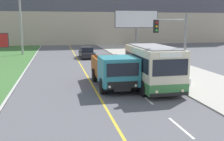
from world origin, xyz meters
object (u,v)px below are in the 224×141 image
at_px(planter_round_near, 183,77).
at_px(planter_round_second, 159,66).
at_px(traffic_light_mast, 175,43).
at_px(billboard_large, 136,20).
at_px(car_distant, 87,53).
at_px(utility_pole_far, 20,16).
at_px(city_bus, 153,68).
at_px(dump_truck, 115,72).

xyz_separation_m(planter_round_near, planter_round_second, (0.27, 5.28, -0.00)).
xyz_separation_m(traffic_light_mast, planter_round_near, (1.40, 1.49, -2.63)).
height_order(billboard_large, planter_round_second, billboard_large).
xyz_separation_m(car_distant, utility_pole_far, (-8.77, 5.39, 4.88)).
height_order(traffic_light_mast, planter_round_near, traffic_light_mast).
bearing_deg(planter_round_second, utility_pole_far, 129.02).
height_order(city_bus, car_distant, city_bus).
xyz_separation_m(city_bus, car_distant, (-2.62, 17.70, -0.83)).
relative_size(dump_truck, utility_pole_far, 0.59).
bearing_deg(car_distant, planter_round_near, -73.65).
bearing_deg(city_bus, planter_round_near, 9.15).
distance_m(dump_truck, planter_round_second, 7.30).
bearing_deg(planter_round_near, car_distant, 106.35).
distance_m(traffic_light_mast, planter_round_near, 3.33).
bearing_deg(planter_round_near, billboard_large, 82.62).
xyz_separation_m(city_bus, dump_truck, (-2.53, 0.63, -0.29)).
relative_size(city_bus, car_distant, 1.34).
relative_size(dump_truck, planter_round_near, 4.69).
bearing_deg(traffic_light_mast, planter_round_second, 76.13).
bearing_deg(planter_round_near, dump_truck, 177.30).
xyz_separation_m(utility_pole_far, planter_round_second, (14.12, -17.42, -4.89)).
distance_m(car_distant, planter_round_second, 13.16).
xyz_separation_m(city_bus, planter_round_near, (2.45, 0.39, -0.84)).
bearing_deg(billboard_large, planter_round_near, -97.38).
relative_size(traffic_light_mast, billboard_large, 0.80).
relative_size(car_distant, billboard_large, 0.66).
distance_m(car_distant, traffic_light_mast, 19.34).
xyz_separation_m(utility_pole_far, traffic_light_mast, (12.45, -24.19, -2.26)).
bearing_deg(dump_truck, planter_round_second, 43.83).
distance_m(dump_truck, planter_round_near, 5.02).
bearing_deg(billboard_large, car_distant, -160.09).
height_order(city_bus, planter_round_near, city_bus).
distance_m(dump_truck, billboard_large, 21.57).
distance_m(city_bus, utility_pole_far, 26.07).
xyz_separation_m(dump_truck, car_distant, (-0.09, 17.07, -0.54)).
bearing_deg(traffic_light_mast, billboard_large, 79.49).
relative_size(traffic_light_mast, planter_round_second, 3.76).
bearing_deg(planter_round_second, billboard_large, 81.05).
height_order(city_bus, dump_truck, city_bus).
bearing_deg(car_distant, billboard_large, 19.91).
relative_size(city_bus, planter_round_near, 4.18).
relative_size(car_distant, planter_round_second, 3.13).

